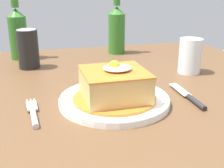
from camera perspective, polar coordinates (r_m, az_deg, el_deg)
dining_table at (r=0.81m, az=-5.51°, el=-7.09°), size 1.24×0.96×0.72m
main_plate at (r=0.65m, az=0.46°, el=-3.13°), size 0.25×0.25×0.02m
sandwich_meal at (r=0.64m, az=0.49°, el=-0.27°), size 0.19×0.19×0.09m
fork at (r=0.61m, az=-15.37°, el=-5.78°), size 0.03×0.14×0.01m
knife at (r=0.69m, az=15.47°, el=-2.75°), size 0.02×0.17×0.01m
soda_can at (r=0.95m, az=-16.35°, el=6.69°), size 0.07×0.07×0.12m
beer_bottle_green at (r=1.11m, az=0.94°, el=11.19°), size 0.06×0.06×0.27m
beer_bottle_green_far at (r=1.08m, az=-18.25°, el=9.99°), size 0.06×0.06×0.27m
drinking_glass at (r=0.90m, az=15.22°, el=4.97°), size 0.07×0.07×0.10m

